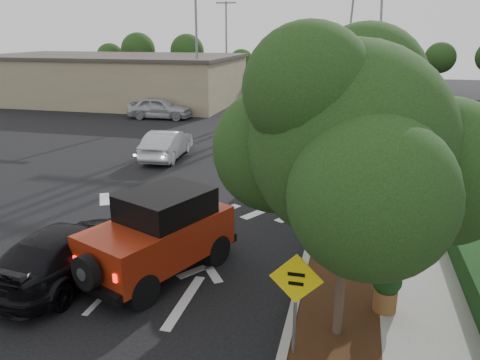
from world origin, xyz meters
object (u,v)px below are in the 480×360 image
(red_jeep, at_px, (164,232))
(speed_hump_sign, at_px, (296,291))
(black_suv_oncoming, at_px, (71,251))
(silver_suv_ahead, at_px, (298,156))

(red_jeep, distance_m, speed_hump_sign, 4.68)
(red_jeep, relative_size, speed_hump_sign, 2.10)
(red_jeep, xyz_separation_m, black_suv_oncoming, (-2.28, -0.83, -0.42))
(silver_suv_ahead, bearing_deg, black_suv_oncoming, -96.47)
(black_suv_oncoming, relative_size, speed_hump_sign, 2.27)
(red_jeep, xyz_separation_m, silver_suv_ahead, (2.20, 10.50, -0.46))
(silver_suv_ahead, height_order, speed_hump_sign, speed_hump_sign)
(speed_hump_sign, bearing_deg, black_suv_oncoming, 163.11)
(black_suv_oncoming, distance_m, speed_hump_sign, 6.41)
(black_suv_oncoming, bearing_deg, red_jeep, -153.31)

